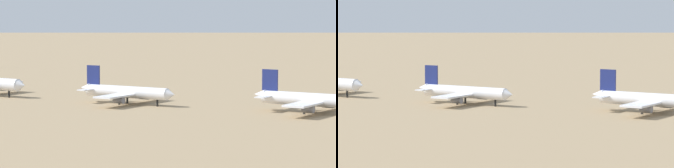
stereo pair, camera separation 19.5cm
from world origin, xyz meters
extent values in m
plane|color=#9E8460|center=(0.00, 0.00, 0.00)|extent=(4000.00, 4000.00, 0.00)
cone|color=white|center=(-38.47, -7.44, 4.12)|extent=(3.18, 3.91, 3.72)
cylinder|color=slate|center=(-53.03, 0.91, 2.16)|extent=(3.66, 2.39, 2.16)
cylinder|color=black|center=(-43.60, -7.10, 1.08)|extent=(0.69, 0.69, 2.16)
cylinder|color=white|center=(-0.58, -6.86, 3.68)|extent=(28.20, 5.72, 3.50)
cone|color=white|center=(14.61, -8.07, 3.68)|extent=(2.88, 3.53, 3.33)
cone|color=white|center=(-15.76, -5.65, 4.20)|extent=(3.73, 3.25, 2.98)
cube|color=navy|center=(-12.79, -5.88, 8.27)|extent=(4.57, 0.80, 5.69)
cube|color=white|center=(-12.51, -2.39, 4.03)|extent=(3.27, 6.16, 0.32)
cube|color=white|center=(-13.07, -9.37, 4.03)|extent=(3.27, 6.16, 0.32)
cube|color=white|center=(0.30, -6.93, 3.15)|extent=(8.16, 28.40, 0.49)
cylinder|color=slate|center=(1.69, -0.45, 1.93)|extent=(3.29, 2.17, 1.93)
cylinder|color=slate|center=(0.65, -13.54, 1.93)|extent=(3.29, 2.17, 1.93)
cylinder|color=black|center=(10.04, -7.70, 0.96)|extent=(0.61, 0.61, 1.93)
cylinder|color=black|center=(-1.72, -4.66, 0.96)|extent=(0.61, 0.61, 1.93)
cylinder|color=black|center=(-2.05, -8.85, 0.96)|extent=(0.61, 0.61, 1.93)
cylinder|color=white|center=(55.08, -3.64, 3.79)|extent=(29.09, 6.52, 3.61)
cone|color=white|center=(39.46, -2.05, 4.33)|extent=(3.90, 3.42, 3.07)
cube|color=navy|center=(42.51, -2.36, 8.53)|extent=(4.71, 0.92, 5.86)
cube|color=white|center=(42.88, 1.23, 4.15)|extent=(3.49, 6.40, 0.32)
cube|color=white|center=(42.15, -5.95, 4.15)|extent=(3.49, 6.40, 0.32)
cube|color=white|center=(55.97, -3.74, 3.25)|extent=(9.03, 29.34, 0.51)
cylinder|color=slate|center=(57.56, 2.90, 1.98)|extent=(3.43, 2.30, 1.98)
cylinder|color=slate|center=(56.18, -10.56, 1.98)|extent=(3.43, 2.30, 1.98)
cylinder|color=black|center=(53.95, -1.35, 0.99)|extent=(0.63, 0.63, 1.98)
cylinder|color=black|center=(53.51, -5.66, 0.99)|extent=(0.63, 0.63, 1.98)
camera|label=1|loc=(126.43, -228.06, 28.38)|focal=92.83mm
camera|label=2|loc=(126.60, -227.97, 28.38)|focal=92.83mm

